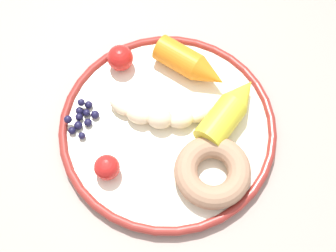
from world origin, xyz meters
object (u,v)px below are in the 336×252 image
at_px(donut, 213,172).
at_px(blueberry_pile, 82,117).
at_px(plate, 168,127).
at_px(tomato_mid, 120,58).
at_px(dining_table, 153,145).
at_px(banana, 160,116).
at_px(tomato_near, 107,167).
at_px(carrot_orange, 191,64).
at_px(carrot_yellow, 229,110).

height_order(donut, blueberry_pile, donut).
relative_size(plate, tomato_mid, 8.00).
bearing_deg(plate, dining_table, 2.16).
bearing_deg(dining_table, tomato_mid, -34.10).
bearing_deg(plate, blueberry_pile, 24.10).
relative_size(banana, tomato_near, 4.18).
xyz_separation_m(banana, blueberry_pile, (0.09, 0.05, -0.01)).
distance_m(carrot_orange, carrot_yellow, 0.09).
bearing_deg(banana, donut, 159.14).
bearing_deg(carrot_yellow, banana, 31.57).
distance_m(blueberry_pile, tomato_mid, 0.10).
bearing_deg(carrot_yellow, carrot_orange, -26.84).
relative_size(plate, banana, 2.13).
relative_size(donut, tomato_near, 2.94).
height_order(carrot_orange, tomato_near, carrot_orange).
relative_size(plate, carrot_orange, 2.72).
height_order(tomato_near, tomato_mid, tomato_mid).
bearing_deg(carrot_orange, banana, 89.65).
xyz_separation_m(carrot_yellow, blueberry_pile, (0.18, 0.10, -0.01)).
relative_size(dining_table, carrot_orange, 10.13).
relative_size(dining_table, carrot_yellow, 9.61).
distance_m(donut, blueberry_pile, 0.19).
height_order(donut, tomato_near, tomato_near).
xyz_separation_m(dining_table, carrot_orange, (-0.01, -0.09, 0.12)).
bearing_deg(plate, banana, -10.23).
bearing_deg(plate, donut, 157.46).
bearing_deg(blueberry_pile, dining_table, -149.72).
distance_m(dining_table, plate, 0.10).
xyz_separation_m(banana, carrot_yellow, (-0.08, -0.05, 0.01)).
xyz_separation_m(dining_table, carrot_yellow, (-0.09, -0.05, 0.12)).
xyz_separation_m(donut, blueberry_pile, (0.19, 0.01, -0.01)).
xyz_separation_m(plate, blueberry_pile, (0.11, 0.05, 0.01)).
xyz_separation_m(carrot_yellow, tomato_near, (0.10, 0.15, -0.00)).
bearing_deg(blueberry_pile, carrot_yellow, -150.05).
distance_m(banana, tomato_mid, 0.11).
bearing_deg(tomato_mid, tomato_near, 115.26).
xyz_separation_m(dining_table, banana, (-0.01, -0.00, 0.11)).
bearing_deg(plate, carrot_yellow, -141.81).
bearing_deg(carrot_orange, tomato_near, 83.02).
bearing_deg(banana, tomato_mid, -28.64).
bearing_deg(tomato_mid, banana, 151.36).
bearing_deg(carrot_yellow, donut, 102.03).
relative_size(banana, donut, 1.42).
xyz_separation_m(blueberry_pile, tomato_near, (-0.07, 0.05, 0.01)).
height_order(banana, tomato_near, tomato_near).
bearing_deg(donut, tomato_mid, -24.75).
distance_m(plate, tomato_mid, 0.12).
bearing_deg(banana, blueberry_pile, 28.51).
bearing_deg(blueberry_pile, plate, -155.90).
relative_size(carrot_orange, donut, 1.11).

